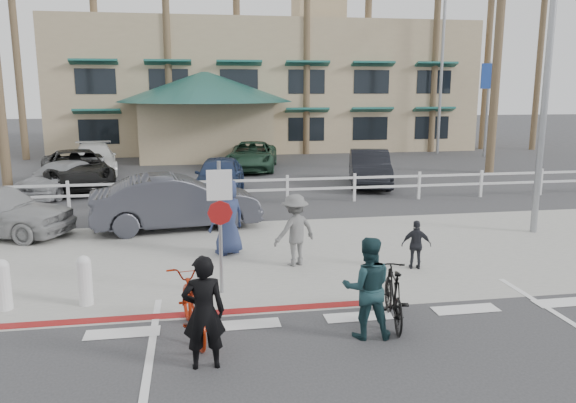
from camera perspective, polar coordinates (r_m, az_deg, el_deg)
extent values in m
plane|color=#333335|center=(9.57, 8.26, -12.97)|extent=(140.00, 140.00, 0.00)
cube|color=#333335|center=(7.90, 12.93, -18.72)|extent=(12.00, 16.00, 0.01)
cube|color=gray|center=(13.65, 2.48, -5.30)|extent=(22.00, 7.00, 0.01)
cube|color=#333335|center=(17.45, -0.27, -1.57)|extent=(40.00, 5.00, 0.01)
cube|color=#333335|center=(26.71, -3.59, 2.97)|extent=(50.00, 16.00, 0.01)
cube|color=maroon|center=(10.26, -10.42, -11.26)|extent=(7.00, 0.25, 0.02)
imported|color=#9A1E08|center=(9.31, -9.70, -10.42)|extent=(0.97, 1.97, 0.99)
imported|color=black|center=(8.13, -8.56, -11.09)|extent=(0.62, 0.41, 1.67)
imported|color=black|center=(9.76, 10.66, -9.35)|extent=(0.77, 1.73, 1.01)
imported|color=#173237|center=(9.09, 8.06, -8.66)|extent=(0.89, 0.74, 1.66)
imported|color=slate|center=(12.56, 0.70, -2.93)|extent=(1.21, 1.00, 1.63)
imported|color=#212228|center=(12.69, 12.91, -4.32)|extent=(0.69, 0.43, 1.10)
imported|color=navy|center=(13.46, -6.19, -1.55)|extent=(1.08, 0.96, 1.85)
imported|color=#2F3139|center=(16.17, -11.29, -0.05)|extent=(4.87, 2.27, 1.54)
imported|color=black|center=(23.82, -20.70, 3.05)|extent=(3.83, 5.92, 1.52)
imported|color=gray|center=(22.75, -22.14, 2.18)|extent=(3.07, 4.48, 1.21)
imported|color=navy|center=(21.16, -6.98, 2.61)|extent=(2.31, 4.39, 1.42)
imported|color=black|center=(23.18, 8.28, 3.37)|extent=(2.53, 4.64, 1.45)
imported|color=silver|center=(27.47, -19.11, 4.07)|extent=(2.70, 5.09, 1.41)
imported|color=#203E2D|center=(27.54, -3.68, 4.65)|extent=(3.12, 5.23, 1.36)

